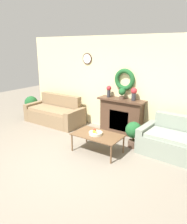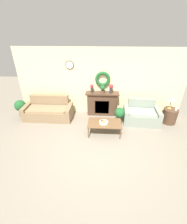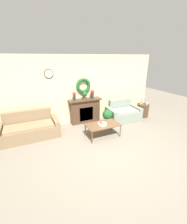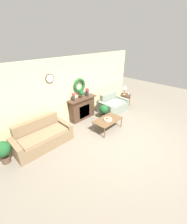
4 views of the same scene
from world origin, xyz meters
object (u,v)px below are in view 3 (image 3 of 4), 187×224
object	(u,v)px
mug	(147,104)
fireplace	(85,110)
side_table_by_loveseat	(143,110)
coffee_table	(103,125)
vase_on_mantel_right	(92,93)
fruit_bowl	(102,124)
loveseat_right	(123,113)
vase_on_mantel_left	(74,95)
couch_left	(30,129)
table_lamp	(142,96)
potted_plant_floor_by_loveseat	(107,116)
potted_plant_on_mantel	(85,95)

from	to	relation	value
mug	fireplace	bearing A→B (deg)	167.74
side_table_by_loveseat	mug	world-z (taller)	mug
coffee_table	vase_on_mantel_right	world-z (taller)	vase_on_mantel_right
fruit_bowl	side_table_by_loveseat	xyz separation A→B (m)	(2.59, 0.91, -0.19)
fireplace	loveseat_right	bearing A→B (deg)	-18.51
coffee_table	vase_on_mantel_left	bearing A→B (deg)	110.89
couch_left	table_lamp	xyz separation A→B (m)	(4.78, -0.04, 0.67)
coffee_table	potted_plant_floor_by_loveseat	distance (m)	0.92
loveseat_right	potted_plant_floor_by_loveseat	bearing A→B (deg)	-165.66
loveseat_right	mug	xyz separation A→B (m)	(1.22, -0.08, 0.31)
couch_left	fruit_bowl	world-z (taller)	couch_left
mug	vase_on_mantel_left	xyz separation A→B (m)	(-3.20, 0.61, 0.57)
table_lamp	potted_plant_on_mantel	distance (m)	2.63
fruit_bowl	potted_plant_floor_by_loveseat	xyz separation A→B (m)	(0.62, 0.74, -0.08)
fruit_bowl	vase_on_mantel_left	bearing A→B (deg)	109.15
table_lamp	potted_plant_on_mantel	world-z (taller)	potted_plant_on_mantel
loveseat_right	vase_on_mantel_right	distance (m)	1.59
couch_left	vase_on_mantel_right	world-z (taller)	vase_on_mantel_right
mug	vase_on_mantel_right	distance (m)	2.57
fireplace	potted_plant_on_mantel	xyz separation A→B (m)	(0.00, -0.01, 0.68)
side_table_by_loveseat	vase_on_mantel_left	size ratio (longest dim) A/B	1.78
loveseat_right	table_lamp	size ratio (longest dim) A/B	2.77
mug	vase_on_mantel_right	xyz separation A→B (m)	(-2.43, 0.61, 0.58)
vase_on_mantel_left	couch_left	bearing A→B (deg)	-166.46
couch_left	vase_on_mantel_left	world-z (taller)	vase_on_mantel_left
table_lamp	mug	world-z (taller)	table_lamp
potted_plant_on_mantel	loveseat_right	bearing A→B (deg)	-18.07
table_lamp	vase_on_mantel_right	size ratio (longest dim) A/B	1.47
couch_left	table_lamp	bearing A→B (deg)	-0.69
loveseat_right	potted_plant_floor_by_loveseat	size ratio (longest dim) A/B	2.15
table_lamp	potted_plant_floor_by_loveseat	xyz separation A→B (m)	(-1.90, -0.23, -0.58)
coffee_table	side_table_by_loveseat	bearing A→B (deg)	19.05
couch_left	loveseat_right	bearing A→B (deg)	-1.79
mug	vase_on_mantel_left	bearing A→B (deg)	169.25
fruit_bowl	fireplace	bearing A→B (deg)	92.68
loveseat_right	fruit_bowl	bearing A→B (deg)	-145.15
loveseat_right	potted_plant_floor_by_loveseat	world-z (taller)	loveseat_right
potted_plant_on_mantel	potted_plant_floor_by_loveseat	world-z (taller)	potted_plant_on_mantel
table_lamp	vase_on_mantel_right	xyz separation A→B (m)	(-2.24, 0.46, 0.22)
fireplace	table_lamp	bearing A→B (deg)	-9.98
mug	vase_on_mantel_left	size ratio (longest dim) A/B	0.25
table_lamp	mug	xyz separation A→B (m)	(0.19, -0.15, -0.36)
side_table_by_loveseat	potted_plant_floor_by_loveseat	bearing A→B (deg)	-174.90
fruit_bowl	vase_on_mantel_right	world-z (taller)	vase_on_mantel_right
fireplace	mug	bearing A→B (deg)	-12.26
couch_left	vase_on_mantel_left	bearing A→B (deg)	13.29
loveseat_right	potted_plant_floor_by_loveseat	xyz separation A→B (m)	(-0.86, -0.17, 0.09)
fruit_bowl	potted_plant_on_mantel	bearing A→B (deg)	92.56
loveseat_right	table_lamp	distance (m)	1.23
vase_on_mantel_left	side_table_by_loveseat	bearing A→B (deg)	-9.48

